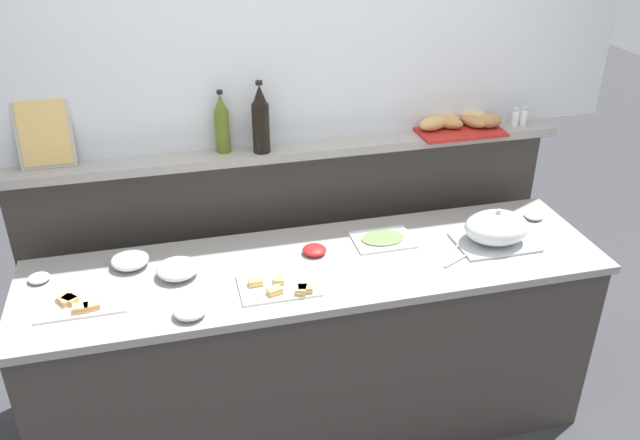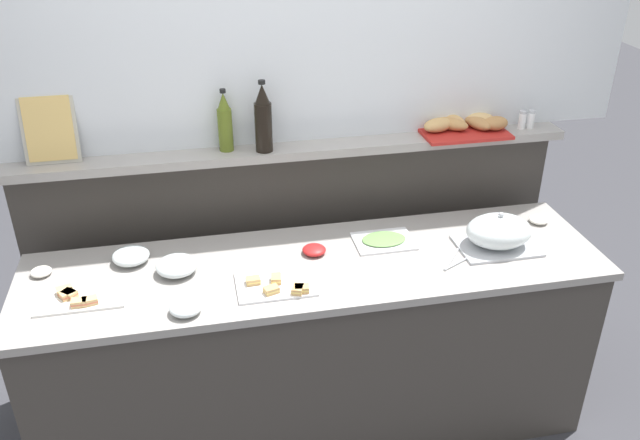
# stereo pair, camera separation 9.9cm
# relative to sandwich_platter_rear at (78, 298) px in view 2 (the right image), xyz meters

# --- Properties ---
(ground_plane) EXTENTS (12.00, 12.00, 0.00)m
(ground_plane) POSITION_rel_sandwich_platter_rear_xyz_m (0.94, 0.68, -0.91)
(ground_plane) COLOR #38383D
(buffet_counter) EXTENTS (2.43, 0.65, 0.90)m
(buffet_counter) POSITION_rel_sandwich_platter_rear_xyz_m (0.94, 0.08, -0.46)
(buffet_counter) COLOR #3D3833
(buffet_counter) RESTS_ON ground_plane
(back_ledge_unit) EXTENTS (2.53, 0.22, 1.26)m
(back_ledge_unit) POSITION_rel_sandwich_platter_rear_xyz_m (0.94, 0.58, -0.25)
(back_ledge_unit) COLOR #3D3833
(back_ledge_unit) RESTS_ON ground_plane
(sandwich_platter_rear) EXTENTS (0.33, 0.16, 0.04)m
(sandwich_platter_rear) POSITION_rel_sandwich_platter_rear_xyz_m (0.00, 0.00, 0.00)
(sandwich_platter_rear) COLOR white
(sandwich_platter_rear) RESTS_ON buffet_counter
(sandwich_platter_side) EXTENTS (0.31, 0.22, 0.04)m
(sandwich_platter_side) POSITION_rel_sandwich_platter_rear_xyz_m (0.75, -0.06, -0.00)
(sandwich_platter_side) COLOR white
(sandwich_platter_side) RESTS_ON buffet_counter
(cold_cuts_platter) EXTENTS (0.26, 0.19, 0.02)m
(cold_cuts_platter) POSITION_rel_sandwich_platter_rear_xyz_m (1.27, 0.19, -0.00)
(cold_cuts_platter) COLOR white
(cold_cuts_platter) RESTS_ON buffet_counter
(serving_cloche) EXTENTS (0.34, 0.24, 0.17)m
(serving_cloche) POSITION_rel_sandwich_platter_rear_xyz_m (1.74, 0.05, 0.06)
(serving_cloche) COLOR #B7BABF
(serving_cloche) RESTS_ON buffet_counter
(glass_bowl_large) EXTENTS (0.15, 0.15, 0.06)m
(glass_bowl_large) POSITION_rel_sandwich_platter_rear_xyz_m (0.19, 0.25, 0.02)
(glass_bowl_large) COLOR silver
(glass_bowl_large) RESTS_ON buffet_counter
(glass_bowl_medium) EXTENTS (0.12, 0.12, 0.05)m
(glass_bowl_medium) POSITION_rel_sandwich_platter_rear_xyz_m (0.40, -0.16, 0.01)
(glass_bowl_medium) COLOR silver
(glass_bowl_medium) RESTS_ON buffet_counter
(glass_bowl_small) EXTENTS (0.17, 0.17, 0.07)m
(glass_bowl_small) POSITION_rel_sandwich_platter_rear_xyz_m (0.37, 0.12, 0.02)
(glass_bowl_small) COLOR silver
(glass_bowl_small) RESTS_ON buffet_counter
(condiment_bowl_cream) EXTENTS (0.09, 0.09, 0.03)m
(condiment_bowl_cream) POSITION_rel_sandwich_platter_rear_xyz_m (2.02, 0.22, 0.00)
(condiment_bowl_cream) COLOR silver
(condiment_bowl_cream) RESTS_ON buffet_counter
(condiment_bowl_teal) EXTENTS (0.10, 0.10, 0.04)m
(condiment_bowl_teal) POSITION_rel_sandwich_platter_rear_xyz_m (0.95, 0.16, 0.01)
(condiment_bowl_teal) COLOR red
(condiment_bowl_teal) RESTS_ON buffet_counter
(condiment_bowl_dark) EXTENTS (0.08, 0.08, 0.03)m
(condiment_bowl_dark) POSITION_rel_sandwich_platter_rear_xyz_m (-0.17, 0.22, 0.00)
(condiment_bowl_dark) COLOR silver
(condiment_bowl_dark) RESTS_ON buffet_counter
(serving_tongs) EXTENTS (0.17, 0.15, 0.01)m
(serving_tongs) POSITION_rel_sandwich_platter_rear_xyz_m (1.51, -0.03, -0.01)
(serving_tongs) COLOR #B7BABF
(serving_tongs) RESTS_ON buffet_counter
(wine_bottle_dark) EXTENTS (0.08, 0.08, 0.32)m
(wine_bottle_dark) POSITION_rel_sandwich_platter_rear_xyz_m (0.79, 0.48, 0.49)
(wine_bottle_dark) COLOR black
(wine_bottle_dark) RESTS_ON back_ledge_unit
(olive_oil_bottle) EXTENTS (0.06, 0.06, 0.28)m
(olive_oil_bottle) POSITION_rel_sandwich_platter_rear_xyz_m (0.63, 0.52, 0.47)
(olive_oil_bottle) COLOR #56661E
(olive_oil_bottle) RESTS_ON back_ledge_unit
(salt_shaker) EXTENTS (0.03, 0.03, 0.09)m
(salt_shaker) POSITION_rel_sandwich_platter_rear_xyz_m (2.02, 0.50, 0.39)
(salt_shaker) COLOR white
(salt_shaker) RESTS_ON back_ledge_unit
(pepper_shaker) EXTENTS (0.03, 0.03, 0.09)m
(pepper_shaker) POSITION_rel_sandwich_platter_rear_xyz_m (2.07, 0.50, 0.39)
(pepper_shaker) COLOR white
(pepper_shaker) RESTS_ON back_ledge_unit
(bread_basket) EXTENTS (0.43, 0.26, 0.08)m
(bread_basket) POSITION_rel_sandwich_platter_rear_xyz_m (1.74, 0.52, 0.38)
(bread_basket) COLOR #B2231E
(bread_basket) RESTS_ON back_ledge_unit
(framed_picture) EXTENTS (0.22, 0.07, 0.29)m
(framed_picture) POSITION_rel_sandwich_platter_rear_xyz_m (-0.09, 0.54, 0.49)
(framed_picture) COLOR #B2AD9E
(framed_picture) RESTS_ON back_ledge_unit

